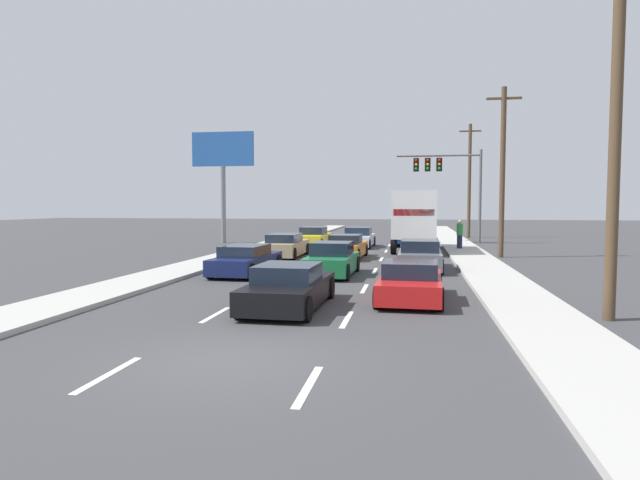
% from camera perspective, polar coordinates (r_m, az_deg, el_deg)
% --- Properties ---
extents(ground_plane, '(140.00, 140.00, 0.00)m').
position_cam_1_polar(ground_plane, '(34.63, 4.20, -0.97)').
color(ground_plane, '#3D3D3F').
extents(sidewalk_right, '(2.21, 80.00, 0.14)m').
position_cam_1_polar(sidewalk_right, '(29.64, 15.59, -1.75)').
color(sidewalk_right, '#B2AFA8').
rests_on(sidewalk_right, ground_plane).
extents(sidewalk_left, '(2.21, 80.00, 0.14)m').
position_cam_1_polar(sidewalk_left, '(31.02, -8.47, -1.41)').
color(sidewalk_left, '#B2AFA8').
rests_on(sidewalk_left, ground_plane).
extents(lane_markings, '(3.54, 62.00, 0.01)m').
position_cam_1_polar(lane_markings, '(33.49, 4.02, -1.12)').
color(lane_markings, silver).
rests_on(lane_markings, ground_plane).
extents(car_yellow, '(1.94, 4.58, 1.33)m').
position_cam_1_polar(car_yellow, '(36.62, -0.68, 0.24)').
color(car_yellow, yellow).
rests_on(car_yellow, ground_plane).
extents(car_tan, '(1.86, 4.46, 1.27)m').
position_cam_1_polar(car_tan, '(29.44, -3.65, -0.63)').
color(car_tan, tan).
rests_on(car_tan, ground_plane).
extents(car_navy, '(2.00, 4.70, 1.19)m').
position_cam_1_polar(car_navy, '(22.42, -7.74, -2.12)').
color(car_navy, '#141E4C').
rests_on(car_navy, ground_plane).
extents(car_white, '(1.98, 4.50, 1.33)m').
position_cam_1_polar(car_white, '(36.17, 4.05, 0.18)').
color(car_white, white).
rests_on(car_white, ground_plane).
extents(car_orange, '(1.98, 4.31, 1.26)m').
position_cam_1_polar(car_orange, '(28.79, 2.78, -0.77)').
color(car_orange, orange).
rests_on(car_orange, ground_plane).
extents(car_green, '(1.91, 4.06, 1.34)m').
position_cam_1_polar(car_green, '(21.78, 1.26, -2.16)').
color(car_green, '#196B38').
rests_on(car_green, ground_plane).
extents(car_black, '(1.97, 4.52, 1.22)m').
position_cam_1_polar(car_black, '(14.99, -3.27, -5.02)').
color(car_black, black).
rests_on(car_black, ground_plane).
extents(box_truck, '(2.75, 7.86, 3.60)m').
position_cam_1_polar(box_truck, '(33.15, 9.91, 2.32)').
color(box_truck, white).
rests_on(box_truck, ground_plane).
extents(car_gray, '(1.94, 4.59, 1.31)m').
position_cam_1_polar(car_gray, '(24.09, 10.41, -1.64)').
color(car_gray, slate).
rests_on(car_gray, ground_plane).
extents(car_red, '(1.98, 4.23, 1.17)m').
position_cam_1_polar(car_red, '(16.35, 9.43, -4.42)').
color(car_red, red).
rests_on(car_red, ground_plane).
extents(traffic_signal_mast, '(6.10, 0.69, 6.78)m').
position_cam_1_polar(traffic_signal_mast, '(40.91, 12.60, 7.00)').
color(traffic_signal_mast, '#595B56').
rests_on(traffic_signal_mast, ground_plane).
extents(utility_pole_near, '(1.80, 0.28, 10.22)m').
position_cam_1_polar(utility_pole_near, '(15.18, 28.57, 12.44)').
color(utility_pole_near, brown).
rests_on(utility_pole_near, ground_plane).
extents(utility_pole_mid, '(1.80, 0.28, 9.01)m').
position_cam_1_polar(utility_pole_mid, '(30.74, 18.54, 6.92)').
color(utility_pole_mid, brown).
rests_on(utility_pole_mid, ground_plane).
extents(utility_pole_far, '(1.80, 0.28, 9.60)m').
position_cam_1_polar(utility_pole_far, '(48.14, 15.35, 6.12)').
color(utility_pole_far, brown).
rests_on(utility_pole_far, ground_plane).
extents(roadside_billboard, '(4.65, 0.36, 8.10)m').
position_cam_1_polar(roadside_billboard, '(40.75, -10.12, 7.98)').
color(roadside_billboard, slate).
rests_on(roadside_billboard, ground_plane).
extents(pedestrian_near_corner, '(0.38, 0.38, 1.76)m').
position_cam_1_polar(pedestrian_near_corner, '(34.46, 14.40, 0.60)').
color(pedestrian_near_corner, '#1E233F').
rests_on(pedestrian_near_corner, sidewalk_right).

